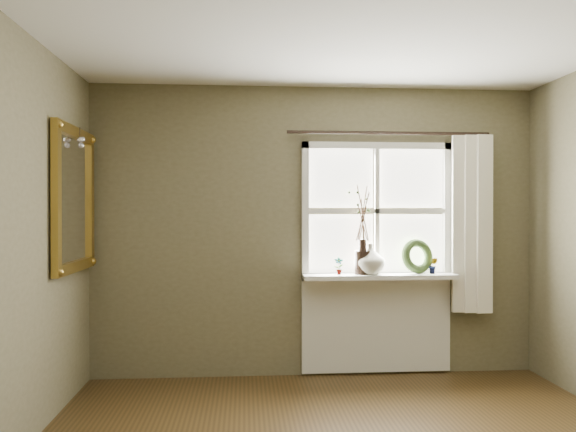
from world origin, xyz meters
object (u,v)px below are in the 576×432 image
at_px(dark_jug, 363,262).
at_px(gilt_mirror, 74,199).
at_px(wreath, 417,260).
at_px(cream_vase, 370,259).

bearing_deg(dark_jug, gilt_mirror, -169.93).
bearing_deg(dark_jug, wreath, 4.52).
bearing_deg(cream_vase, wreath, 5.24).
bearing_deg(cream_vase, gilt_mirror, -170.21).
xyz_separation_m(dark_jug, gilt_mirror, (-2.36, -0.42, 0.55)).
xyz_separation_m(dark_jug, wreath, (0.51, 0.04, 0.02)).
height_order(dark_jug, gilt_mirror, gilt_mirror).
relative_size(dark_jug, wreath, 0.66).
bearing_deg(gilt_mirror, dark_jug, 10.07).
bearing_deg(cream_vase, dark_jug, 180.00).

